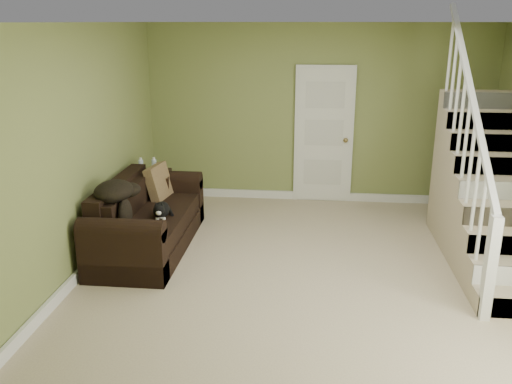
% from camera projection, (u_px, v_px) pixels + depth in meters
% --- Properties ---
extents(floor, '(5.00, 5.50, 0.01)m').
position_uv_depth(floor, '(314.00, 280.00, 5.72)').
color(floor, tan).
rests_on(floor, ground).
extents(ceiling, '(5.00, 5.50, 0.01)m').
position_uv_depth(ceiling, '(323.00, 22.00, 4.93)').
color(ceiling, white).
rests_on(ceiling, wall_back).
extents(wall_back, '(5.00, 0.04, 2.60)m').
position_uv_depth(wall_back, '(318.00, 115.00, 7.93)').
color(wall_back, olive).
rests_on(wall_back, floor).
extents(wall_front, '(5.00, 0.04, 2.60)m').
position_uv_depth(wall_front, '(321.00, 294.00, 2.72)').
color(wall_front, olive).
rests_on(wall_front, floor).
extents(wall_left, '(0.04, 5.50, 2.60)m').
position_uv_depth(wall_left, '(75.00, 154.00, 5.58)').
color(wall_left, olive).
rests_on(wall_left, floor).
extents(baseboard_back, '(5.00, 0.04, 0.12)m').
position_uv_depth(baseboard_back, '(315.00, 196.00, 8.28)').
color(baseboard_back, white).
rests_on(baseboard_back, floor).
extents(baseboard_left, '(0.04, 5.50, 0.12)m').
position_uv_depth(baseboard_left, '(89.00, 264.00, 5.95)').
color(baseboard_left, white).
rests_on(baseboard_left, floor).
extents(door, '(0.86, 0.12, 2.02)m').
position_uv_depth(door, '(324.00, 135.00, 7.97)').
color(door, white).
rests_on(door, floor).
extents(staircase, '(1.00, 2.51, 2.82)m').
position_uv_depth(staircase, '(490.00, 200.00, 6.24)').
color(staircase, tan).
rests_on(staircase, floor).
extents(sofa, '(0.90, 2.08, 0.82)m').
position_uv_depth(sofa, '(146.00, 223.00, 6.45)').
color(sofa, black).
rests_on(sofa, floor).
extents(side_table, '(0.64, 0.64, 0.89)m').
position_uv_depth(side_table, '(151.00, 197.00, 7.35)').
color(side_table, black).
rests_on(side_table, floor).
extents(cat, '(0.26, 0.49, 0.24)m').
position_uv_depth(cat, '(161.00, 210.00, 6.21)').
color(cat, black).
rests_on(cat, sofa).
extents(banana, '(0.13, 0.23, 0.06)m').
position_uv_depth(banana, '(137.00, 227.00, 5.88)').
color(banana, yellow).
rests_on(banana, sofa).
extents(throw_pillow, '(0.29, 0.50, 0.48)m').
position_uv_depth(throw_pillow, '(159.00, 183.00, 6.94)').
color(throw_pillow, brown).
rests_on(throw_pillow, sofa).
extents(throw_blanket, '(0.42, 0.55, 0.22)m').
position_uv_depth(throw_blanket, '(114.00, 191.00, 5.87)').
color(throw_blanket, black).
rests_on(throw_blanket, sofa).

